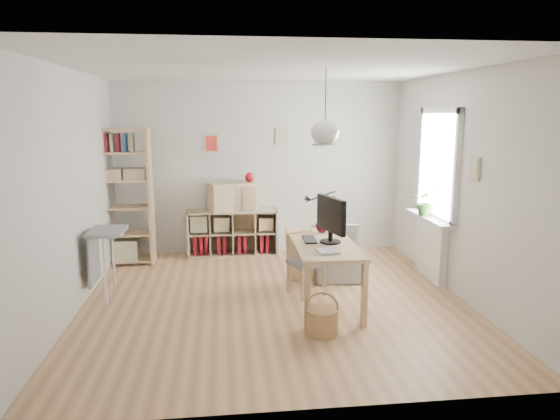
{
  "coord_description": "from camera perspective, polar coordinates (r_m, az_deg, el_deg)",
  "views": [
    {
      "loc": [
        -0.58,
        -5.63,
        2.21
      ],
      "look_at": [
        0.1,
        0.3,
        1.05
      ],
      "focal_mm": 32.0,
      "sensor_mm": 36.0,
      "label": 1
    }
  ],
  "objects": [
    {
      "name": "windowsill",
      "position": [
        6.94,
        16.69,
        -0.95
      ],
      "size": [
        0.22,
        1.2,
        0.06
      ],
      "primitive_type": "cube",
      "color": "white",
      "rests_on": "radiator"
    },
    {
      "name": "paper_tray",
      "position": [
        5.37,
        5.43,
        -4.69
      ],
      "size": [
        0.24,
        0.28,
        0.03
      ],
      "primitive_type": "cube",
      "rotation": [
        0.0,
        0.0,
        0.13
      ],
      "color": "white",
      "rests_on": "desk"
    },
    {
      "name": "ground",
      "position": [
        6.08,
        -0.62,
        -10.33
      ],
      "size": [
        4.5,
        4.5,
        0.0
      ],
      "primitive_type": "plane",
      "color": "tan",
      "rests_on": "ground"
    },
    {
      "name": "potted_plant",
      "position": [
        6.95,
        16.42,
        0.92
      ],
      "size": [
        0.42,
        0.4,
        0.38
      ],
      "primitive_type": "imported",
      "rotation": [
        0.0,
        0.0,
        -0.38
      ],
      "color": "#366726",
      "rests_on": "windowsill"
    },
    {
      "name": "room_shell",
      "position": [
        5.6,
        5.17,
        8.81
      ],
      "size": [
        4.5,
        4.5,
        4.5
      ],
      "color": "white",
      "rests_on": "ground"
    },
    {
      "name": "task_lamp",
      "position": [
        6.32,
        4.43,
        0.49
      ],
      "size": [
        0.43,
        0.16,
        0.46
      ],
      "color": "black",
      "rests_on": "desk"
    },
    {
      "name": "drawer_chest",
      "position": [
        7.78,
        -5.34,
        1.53
      ],
      "size": [
        0.84,
        0.6,
        0.44
      ],
      "primitive_type": "cube",
      "rotation": [
        0.0,
        0.0,
        0.36
      ],
      "color": "tan",
      "rests_on": "cube_shelf"
    },
    {
      "name": "storage_chest",
      "position": [
        6.84,
        6.64,
        -5.93
      ],
      "size": [
        0.7,
        0.78,
        0.7
      ],
      "rotation": [
        0.0,
        0.0,
        -0.06
      ],
      "color": "beige",
      "rests_on": "ground"
    },
    {
      "name": "cube_shelf",
      "position": [
        7.94,
        -5.59,
        -2.98
      ],
      "size": [
        1.4,
        0.38,
        0.72
      ],
      "color": "tan",
      "rests_on": "ground"
    },
    {
      "name": "side_table",
      "position": [
        6.34,
        -19.66,
        -3.72
      ],
      "size": [
        0.4,
        0.55,
        0.85
      ],
      "color": "gray",
      "rests_on": "ground"
    },
    {
      "name": "keyboard",
      "position": [
        5.85,
        3.39,
        -3.37
      ],
      "size": [
        0.16,
        0.38,
        0.02
      ],
      "primitive_type": "cube",
      "rotation": [
        0.0,
        0.0,
        -0.04
      ],
      "color": "black",
      "rests_on": "desk"
    },
    {
      "name": "desk",
      "position": [
        5.81,
        4.94,
        -4.56
      ],
      "size": [
        0.7,
        1.5,
        0.75
      ],
      "color": "#DEB57F",
      "rests_on": "ground"
    },
    {
      "name": "yarn_ball",
      "position": [
        6.22,
        4.87,
        -1.84
      ],
      "size": [
        0.16,
        0.16,
        0.16
      ],
      "primitive_type": "sphere",
      "color": "#48091A",
      "rests_on": "desk"
    },
    {
      "name": "chair",
      "position": [
        6.21,
        2.76,
        -5.59
      ],
      "size": [
        0.5,
        0.5,
        0.77
      ],
      "rotation": [
        0.0,
        0.0,
        0.43
      ],
      "color": "gray",
      "rests_on": "ground"
    },
    {
      "name": "monitor",
      "position": [
        5.7,
        5.84,
        -0.83
      ],
      "size": [
        0.24,
        0.6,
        0.53
      ],
      "rotation": [
        0.0,
        0.0,
        0.27
      ],
      "color": "black",
      "rests_on": "desk"
    },
    {
      "name": "wicker_basket",
      "position": [
        5.19,
        4.82,
        -12.47
      ],
      "size": [
        0.33,
        0.33,
        0.46
      ],
      "rotation": [
        0.0,
        0.0,
        -0.22
      ],
      "color": "#AE894E",
      "rests_on": "ground"
    },
    {
      "name": "tall_bookshelf",
      "position": [
        7.65,
        -17.46,
        2.06
      ],
      "size": [
        0.8,
        0.38,
        2.0
      ],
      "color": "#DEB57F",
      "rests_on": "ground"
    },
    {
      "name": "red_vase",
      "position": [
        7.74,
        -3.53,
        3.73
      ],
      "size": [
        0.13,
        0.13,
        0.16
      ],
      "primitive_type": "ellipsoid",
      "color": "maroon",
      "rests_on": "drawer_chest"
    },
    {
      "name": "window_unit",
      "position": [
        6.87,
        17.68,
        4.96
      ],
      "size": [
        0.07,
        1.16,
        1.46
      ],
      "color": "white",
      "rests_on": "ground"
    },
    {
      "name": "radiator",
      "position": [
        7.06,
        16.87,
        -4.35
      ],
      "size": [
        0.1,
        0.8,
        0.8
      ],
      "primitive_type": "cube",
      "color": "white",
      "rests_on": "ground"
    }
  ]
}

